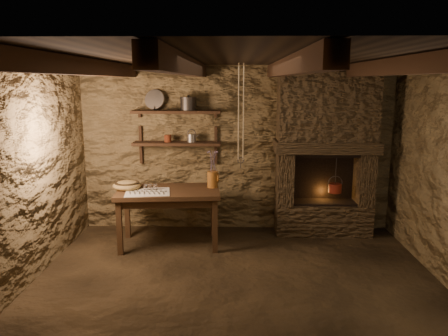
{
  "coord_description": "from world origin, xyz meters",
  "views": [
    {
      "loc": [
        -0.03,
        -4.32,
        2.17
      ],
      "look_at": [
        -0.16,
        0.9,
        1.13
      ],
      "focal_mm": 35.0,
      "sensor_mm": 36.0,
      "label": 1
    }
  ],
  "objects_px": {
    "iron_stockpot": "(188,104)",
    "stoneware_jug": "(213,172)",
    "red_pot": "(335,187)",
    "work_table": "(169,215)",
    "wooden_bowl": "(127,186)"
  },
  "relations": [
    {
      "from": "work_table",
      "to": "wooden_bowl",
      "type": "distance_m",
      "value": 0.68
    },
    {
      "from": "stoneware_jug",
      "to": "red_pot",
      "type": "bearing_deg",
      "value": 29.57
    },
    {
      "from": "iron_stockpot",
      "to": "red_pot",
      "type": "xyz_separation_m",
      "value": [
        2.08,
        -0.12,
        -1.16
      ]
    },
    {
      "from": "work_table",
      "to": "wooden_bowl",
      "type": "bearing_deg",
      "value": 171.77
    },
    {
      "from": "work_table",
      "to": "stoneware_jug",
      "type": "xyz_separation_m",
      "value": [
        0.58,
        0.15,
        0.57
      ]
    },
    {
      "from": "stoneware_jug",
      "to": "red_pot",
      "type": "distance_m",
      "value": 1.77
    },
    {
      "from": "work_table",
      "to": "iron_stockpot",
      "type": "xyz_separation_m",
      "value": [
        0.22,
        0.59,
        1.44
      ]
    },
    {
      "from": "work_table",
      "to": "iron_stockpot",
      "type": "distance_m",
      "value": 1.57
    },
    {
      "from": "iron_stockpot",
      "to": "red_pot",
      "type": "height_order",
      "value": "iron_stockpot"
    },
    {
      "from": "stoneware_jug",
      "to": "wooden_bowl",
      "type": "xyz_separation_m",
      "value": [
        -1.14,
        -0.12,
        -0.17
      ]
    },
    {
      "from": "stoneware_jug",
      "to": "iron_stockpot",
      "type": "relative_size",
      "value": 2.27
    },
    {
      "from": "iron_stockpot",
      "to": "red_pot",
      "type": "relative_size",
      "value": 0.41
    },
    {
      "from": "stoneware_jug",
      "to": "iron_stockpot",
      "type": "bearing_deg",
      "value": 148.76
    },
    {
      "from": "iron_stockpot",
      "to": "stoneware_jug",
      "type": "bearing_deg",
      "value": -50.43
    },
    {
      "from": "work_table",
      "to": "iron_stockpot",
      "type": "bearing_deg",
      "value": 64.26
    }
  ]
}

